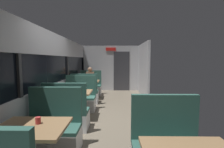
# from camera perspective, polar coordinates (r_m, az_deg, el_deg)

# --- Properties ---
(ground_plane) EXTENTS (3.30, 9.20, 0.02)m
(ground_plane) POSITION_cam_1_polar(r_m,az_deg,el_deg) (4.37, -1.61, -16.37)
(ground_plane) COLOR #665B4C
(carriage_window_panel_left) EXTENTS (0.09, 8.48, 2.30)m
(carriage_window_panel_left) POSITION_cam_1_polar(r_m,az_deg,el_deg) (4.40, -20.88, -1.52)
(carriage_window_panel_left) COLOR #B2B2B7
(carriage_window_panel_left) RESTS_ON ground_plane
(carriage_end_bulkhead) EXTENTS (2.90, 0.11, 2.30)m
(carriage_end_bulkhead) POSITION_cam_1_polar(r_m,az_deg,el_deg) (8.27, -0.02, 1.99)
(carriage_end_bulkhead) COLOR #B2B2B7
(carriage_end_bulkhead) RESTS_ON ground_plane
(carriage_aisle_panel_right) EXTENTS (0.08, 2.40, 2.30)m
(carriage_aisle_panel_right) POSITION_cam_1_polar(r_m,az_deg,el_deg) (7.19, 11.00, 1.52)
(carriage_aisle_panel_right) COLOR #B2B2B7
(carriage_aisle_panel_right) RESTS_ON ground_plane
(dining_table_near_window) EXTENTS (0.90, 0.70, 0.74)m
(dining_table_near_window) POSITION_cam_1_polar(r_m,az_deg,el_deg) (2.44, -26.74, -18.44)
(dining_table_near_window) COLOR #9E9EA3
(dining_table_near_window) RESTS_ON ground_plane
(bench_near_window_facing_entry) EXTENTS (0.95, 0.50, 1.10)m
(bench_near_window_facing_entry) POSITION_cam_1_polar(r_m,az_deg,el_deg) (3.14, -20.29, -18.90)
(bench_near_window_facing_entry) COLOR silver
(bench_near_window_facing_entry) RESTS_ON ground_plane
(dining_table_mid_window) EXTENTS (0.90, 0.70, 0.74)m
(dining_table_mid_window) POSITION_cam_1_polar(r_m,az_deg,el_deg) (4.45, -13.25, -7.37)
(dining_table_mid_window) COLOR #9E9EA3
(dining_table_mid_window) RESTS_ON ground_plane
(bench_mid_window_facing_end) EXTENTS (0.95, 0.50, 1.10)m
(bench_mid_window_facing_end) POSITION_cam_1_polar(r_m,az_deg,el_deg) (3.88, -15.72, -14.07)
(bench_mid_window_facing_end) COLOR silver
(bench_mid_window_facing_end) RESTS_ON ground_plane
(bench_mid_window_facing_entry) EXTENTS (0.95, 0.50, 1.10)m
(bench_mid_window_facing_entry) POSITION_cam_1_polar(r_m,az_deg,el_deg) (5.18, -11.29, -9.09)
(bench_mid_window_facing_entry) COLOR silver
(bench_mid_window_facing_entry) RESTS_ON ground_plane
(dining_table_far_window) EXTENTS (0.90, 0.70, 0.74)m
(dining_table_far_window) POSITION_cam_1_polar(r_m,az_deg,el_deg) (6.60, -8.55, -3.22)
(dining_table_far_window) COLOR #9E9EA3
(dining_table_far_window) RESTS_ON ground_plane
(bench_far_window_facing_end) EXTENTS (0.95, 0.50, 1.10)m
(bench_far_window_facing_end) POSITION_cam_1_polar(r_m,az_deg,el_deg) (5.98, -9.60, -7.14)
(bench_far_window_facing_end) COLOR silver
(bench_far_window_facing_end) RESTS_ON ground_plane
(bench_far_window_facing_entry) EXTENTS (0.95, 0.50, 1.10)m
(bench_far_window_facing_entry) POSITION_cam_1_polar(r_m,az_deg,el_deg) (7.34, -7.64, -4.83)
(bench_far_window_facing_entry) COLOR silver
(bench_far_window_facing_entry) RESTS_ON ground_plane
(seated_passenger) EXTENTS (0.47, 0.55, 1.26)m
(seated_passenger) POSITION_cam_1_polar(r_m,az_deg,el_deg) (7.23, -7.74, -3.30)
(seated_passenger) COLOR #26262D
(seated_passenger) RESTS_ON ground_plane
(coffee_cup_primary) EXTENTS (0.07, 0.07, 0.09)m
(coffee_cup_primary) POSITION_cam_1_polar(r_m,az_deg,el_deg) (2.43, -24.80, -14.76)
(coffee_cup_primary) COLOR #B23333
(coffee_cup_primary) RESTS_ON dining_table_near_window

